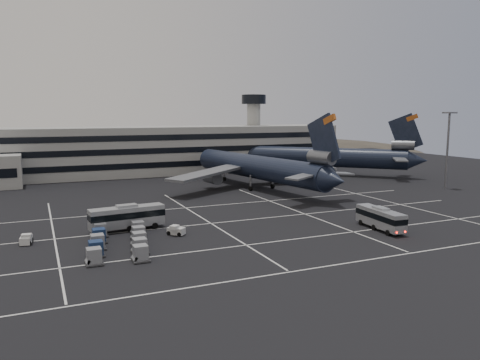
% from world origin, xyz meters
% --- Properties ---
extents(ground, '(260.00, 260.00, 0.00)m').
position_xyz_m(ground, '(0.00, 0.00, 0.00)').
color(ground, black).
rests_on(ground, ground).
extents(lane_markings, '(90.00, 55.62, 0.01)m').
position_xyz_m(lane_markings, '(0.95, 0.72, 0.01)').
color(lane_markings, silver).
rests_on(lane_markings, ground).
extents(terminal, '(125.00, 26.00, 24.00)m').
position_xyz_m(terminal, '(-2.95, 71.14, 6.93)').
color(terminal, gray).
rests_on(terminal, ground).
extents(hills, '(352.00, 180.00, 44.00)m').
position_xyz_m(hills, '(17.99, 170.00, -12.07)').
color(hills, '#38332B').
rests_on(hills, ground).
extents(lightpole_right, '(2.40, 2.40, 18.28)m').
position_xyz_m(lightpole_right, '(58.00, 15.00, 11.82)').
color(lightpole_right, slate).
rests_on(lightpole_right, ground).
extents(trijet_main, '(46.91, 57.59, 18.08)m').
position_xyz_m(trijet_main, '(16.72, 32.95, 5.25)').
color(trijet_main, black).
rests_on(trijet_main, ground).
extents(trijet_far, '(44.50, 44.78, 18.08)m').
position_xyz_m(trijet_far, '(46.07, 48.47, 5.43)').
color(trijet_far, black).
rests_on(trijet_far, ground).
extents(bus_near, '(3.21, 10.24, 3.56)m').
position_xyz_m(bus_near, '(16.65, -10.52, 1.95)').
color(bus_near, '#94979B').
rests_on(bus_near, ground).
extents(bus_far, '(11.68, 3.87, 4.05)m').
position_xyz_m(bus_far, '(-19.41, 4.95, 2.21)').
color(bus_far, '#94979B').
rests_on(bus_far, ground).
extents(tug_a, '(1.82, 2.63, 1.56)m').
position_xyz_m(tug_a, '(-33.70, 2.68, 0.69)').
color(tug_a, silver).
rests_on(tug_a, ground).
extents(tug_b, '(2.75, 2.81, 1.58)m').
position_xyz_m(tug_b, '(-13.22, -0.89, 0.70)').
color(tug_b, silver).
rests_on(tug_b, ground).
extents(uld_cluster, '(10.14, 16.52, 2.01)m').
position_xyz_m(uld_cluster, '(-22.27, -4.24, 0.98)').
color(uld_cluster, '#2D2D30').
rests_on(uld_cluster, ground).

